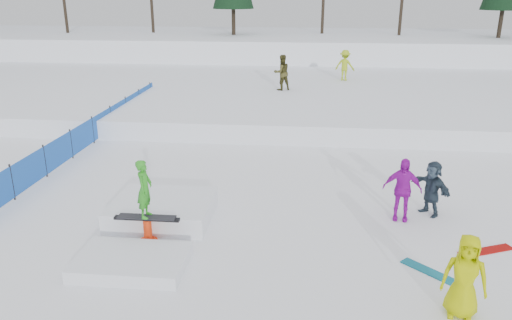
# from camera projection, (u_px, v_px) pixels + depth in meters

# --- Properties ---
(ground) EXTENTS (120.00, 120.00, 0.00)m
(ground) POSITION_uv_depth(u_px,v_px,m) (229.00, 223.00, 13.15)
(ground) COLOR white
(snow_berm) EXTENTS (60.00, 14.00, 2.40)m
(snow_berm) POSITION_uv_depth(u_px,v_px,m) (285.00, 49.00, 40.98)
(snow_berm) COLOR white
(snow_berm) RESTS_ON ground
(snow_midrise) EXTENTS (50.00, 18.00, 0.80)m
(snow_midrise) POSITION_uv_depth(u_px,v_px,m) (273.00, 91.00, 28.07)
(snow_midrise) COLOR white
(snow_midrise) RESTS_ON ground
(safety_fence) EXTENTS (0.05, 16.00, 1.10)m
(safety_fence) POSITION_uv_depth(u_px,v_px,m) (93.00, 130.00, 19.80)
(safety_fence) COLOR #1B52B2
(safety_fence) RESTS_ON ground
(walker_olive) EXTENTS (1.12, 1.04, 1.84)m
(walker_olive) POSITION_uv_depth(u_px,v_px,m) (282.00, 72.00, 26.04)
(walker_olive) COLOR #3A3715
(walker_olive) RESTS_ON snow_midrise
(walker_ygreen) EXTENTS (1.28, 1.00, 1.75)m
(walker_ygreen) POSITION_uv_depth(u_px,v_px,m) (345.00, 65.00, 28.81)
(walker_ygreen) COLOR #9CB81B
(walker_ygreen) RESTS_ON snow_midrise
(spectator_purple) EXTENTS (1.06, 0.58, 1.72)m
(spectator_purple) POSITION_uv_depth(u_px,v_px,m) (402.00, 189.00, 13.11)
(spectator_purple) COLOR #A710B2
(spectator_purple) RESTS_ON ground
(spectator_yellow) EXTENTS (0.92, 0.72, 1.67)m
(spectator_yellow) POSITION_uv_depth(u_px,v_px,m) (465.00, 277.00, 9.18)
(spectator_yellow) COLOR #B4C000
(spectator_yellow) RESTS_ON ground
(spectator_dark) EXTENTS (1.16, 1.43, 1.52)m
(spectator_dark) POSITION_uv_depth(u_px,v_px,m) (432.00, 188.00, 13.45)
(spectator_dark) COLOR #273543
(spectator_dark) RESTS_ON ground
(loose_board_red) EXTENTS (1.40, 0.81, 0.03)m
(loose_board_red) POSITION_uv_depth(u_px,v_px,m) (486.00, 251.00, 11.74)
(loose_board_red) COLOR #8F0604
(loose_board_red) RESTS_ON ground
(loose_board_teal) EXTENTS (1.20, 1.17, 0.03)m
(loose_board_teal) POSITION_uv_depth(u_px,v_px,m) (431.00, 272.00, 10.84)
(loose_board_teal) COLOR #0D6076
(loose_board_teal) RESTS_ON ground
(jib_rail_feature) EXTENTS (2.60, 4.40, 2.11)m
(jib_rail_feature) POSITION_uv_depth(u_px,v_px,m) (155.00, 220.00, 12.61)
(jib_rail_feature) COLOR white
(jib_rail_feature) RESTS_ON ground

